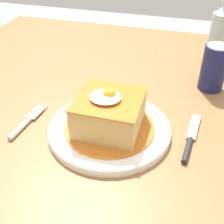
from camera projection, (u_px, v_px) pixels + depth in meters
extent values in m
cube|color=olive|center=(141.00, 103.00, 0.78)|extent=(1.33, 1.02, 0.04)
cylinder|color=olive|center=(40.00, 100.00, 1.46)|extent=(0.07, 0.07, 0.70)
cylinder|color=white|center=(110.00, 130.00, 0.65)|extent=(0.27, 0.27, 0.01)
torus|color=white|center=(110.00, 127.00, 0.64)|extent=(0.27, 0.27, 0.01)
cylinder|color=#C66B23|center=(110.00, 127.00, 0.64)|extent=(0.20, 0.20, 0.01)
cube|color=tan|center=(109.00, 113.00, 0.62)|extent=(0.13, 0.13, 0.07)
cube|color=#C66B23|center=(109.00, 99.00, 0.60)|extent=(0.14, 0.14, 0.00)
ellipsoid|color=white|center=(105.00, 97.00, 0.59)|extent=(0.07, 0.06, 0.01)
sphere|color=yellow|center=(109.00, 94.00, 0.59)|extent=(0.03, 0.03, 0.03)
cylinder|color=silver|center=(20.00, 128.00, 0.65)|extent=(0.02, 0.08, 0.01)
cube|color=silver|center=(36.00, 113.00, 0.70)|extent=(0.03, 0.05, 0.00)
cylinder|color=silver|center=(44.00, 108.00, 0.72)|extent=(0.01, 0.03, 0.00)
cylinder|color=silver|center=(41.00, 107.00, 0.72)|extent=(0.01, 0.03, 0.00)
cylinder|color=silver|center=(39.00, 106.00, 0.72)|extent=(0.01, 0.03, 0.00)
cylinder|color=#262628|center=(187.00, 150.00, 0.59)|extent=(0.02, 0.08, 0.01)
cube|color=silver|center=(194.00, 127.00, 0.66)|extent=(0.03, 0.09, 0.00)
cylinder|color=#191E51|center=(214.00, 68.00, 0.77)|extent=(0.07, 0.07, 0.12)
cylinder|color=silver|center=(219.00, 46.00, 0.73)|extent=(0.06, 0.06, 0.00)
cylinder|color=#ADC6CC|center=(219.00, 38.00, 0.90)|extent=(0.06, 0.06, 0.15)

